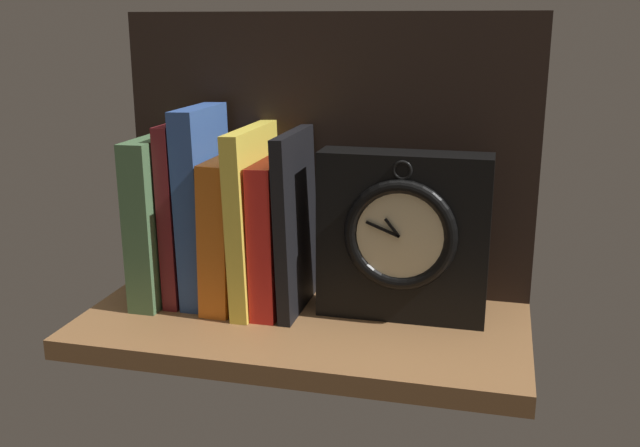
% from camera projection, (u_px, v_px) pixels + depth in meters
% --- Properties ---
extents(ground_plane, '(0.56, 0.27, 0.03)m').
position_uv_depth(ground_plane, '(302.00, 328.00, 0.93)').
color(ground_plane, brown).
extents(back_panel, '(0.56, 0.01, 0.38)m').
position_uv_depth(back_panel, '(327.00, 155.00, 1.00)').
color(back_panel, black).
rests_on(back_panel, ground_plane).
extents(book_green_romantic, '(0.04, 0.16, 0.22)m').
position_uv_depth(book_green_romantic, '(163.00, 217.00, 0.99)').
color(book_green_romantic, '#476B44').
rests_on(book_green_romantic, ground_plane).
extents(book_maroon_dawkins, '(0.02, 0.12, 0.24)m').
position_uv_depth(book_maroon_dawkins, '(184.00, 211.00, 0.98)').
color(book_maroon_dawkins, maroon).
rests_on(book_maroon_dawkins, ground_plane).
extents(book_blue_modern, '(0.04, 0.12, 0.26)m').
position_uv_depth(book_blue_modern, '(204.00, 205.00, 0.97)').
color(book_blue_modern, '#2D4C8E').
rests_on(book_blue_modern, ground_plane).
extents(book_orange_pandolfini, '(0.04, 0.14, 0.20)m').
position_uv_depth(book_orange_pandolfini, '(231.00, 230.00, 0.97)').
color(book_orange_pandolfini, orange).
rests_on(book_orange_pandolfini, ground_plane).
extents(book_yellow_seinlanguage, '(0.03, 0.16, 0.24)m').
position_uv_depth(book_yellow_seinlanguage, '(254.00, 218.00, 0.95)').
color(book_yellow_seinlanguage, gold).
rests_on(book_yellow_seinlanguage, ground_plane).
extents(book_red_requiem, '(0.03, 0.15, 0.20)m').
position_uv_depth(book_red_requiem, '(276.00, 233.00, 0.95)').
color(book_red_requiem, red).
rests_on(book_red_requiem, ground_plane).
extents(book_black_skeptic, '(0.02, 0.15, 0.23)m').
position_uv_depth(book_black_skeptic, '(296.00, 221.00, 0.94)').
color(book_black_skeptic, black).
rests_on(book_black_skeptic, ground_plane).
extents(framed_clock, '(0.21, 0.07, 0.21)m').
position_uv_depth(framed_clock, '(403.00, 236.00, 0.91)').
color(framed_clock, black).
rests_on(framed_clock, ground_plane).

